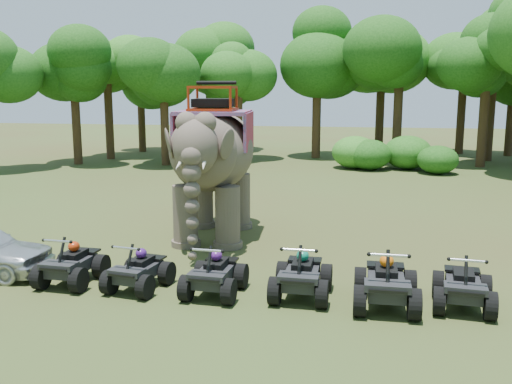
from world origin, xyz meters
TOP-DOWN VIEW (x-y plane):
  - ground at (0.00, 0.00)m, footprint 110.00×110.00m
  - elephant at (-1.74, 3.52)m, footprint 2.86×5.86m
  - atv_0 at (-4.05, -1.32)m, footprint 1.30×1.72m
  - atv_1 at (-2.31, -1.43)m, footprint 1.39×1.74m
  - atv_2 at (-0.49, -1.45)m, footprint 1.31×1.72m
  - atv_3 at (1.47, -1.29)m, footprint 1.32×1.77m
  - atv_4 at (3.30, -1.58)m, footprint 1.37×1.87m
  - atv_5 at (4.92, -1.33)m, footprint 1.41×1.81m
  - tree_0 at (0.00, 24.50)m, footprint 6.23×6.23m
  - tree_1 at (5.16, 23.77)m, footprint 6.27×6.27m
  - tree_2 at (9.88, 21.68)m, footprint 5.59×5.59m
  - tree_24 at (-14.13, 18.84)m, footprint 5.01×5.01m
  - tree_25 at (-8.69, 19.31)m, footprint 4.75×4.75m
  - tree_26 at (-4.72, 21.93)m, footprint 4.94×4.94m
  - tree_28 at (9.85, 28.72)m, footprint 6.13×6.13m
  - tree_29 at (10.92, 24.86)m, footprint 6.74×6.74m
  - tree_30 at (4.25, 28.55)m, footprint 6.78×6.78m
  - tree_31 at (-12.74, 26.03)m, footprint 5.16×5.16m
  - tree_32 at (-13.23, 21.57)m, footprint 5.32×5.32m
  - tree_34 at (12.92, 27.81)m, footprint 5.77×5.77m
  - tree_36 at (-7.95, 27.24)m, footprint 5.73×5.73m

SIDE VIEW (x-z plane):
  - ground at x=0.00m, z-range 0.00..0.00m
  - atv_1 at x=-2.31m, z-range 0.00..1.16m
  - atv_2 at x=-0.49m, z-range 0.00..1.23m
  - atv_0 at x=-4.05m, z-range 0.00..1.23m
  - atv_5 at x=4.92m, z-range 0.00..1.25m
  - atv_3 at x=1.47m, z-range 0.00..1.29m
  - atv_4 at x=3.30m, z-range 0.00..1.37m
  - elephant at x=-1.74m, z-range 0.00..4.80m
  - tree_25 at x=-8.69m, z-range 0.00..6.79m
  - tree_26 at x=-4.72m, z-range 0.00..7.05m
  - tree_24 at x=-14.13m, z-range 0.00..7.16m
  - tree_31 at x=-12.74m, z-range 0.00..7.37m
  - tree_32 at x=-13.23m, z-range 0.00..7.60m
  - tree_2 at x=9.88m, z-range 0.00..7.98m
  - tree_36 at x=-7.95m, z-range 0.00..8.19m
  - tree_34 at x=12.92m, z-range 0.00..8.25m
  - tree_28 at x=9.85m, z-range 0.00..8.76m
  - tree_0 at x=0.00m, z-range 0.00..8.90m
  - tree_1 at x=5.16m, z-range 0.00..8.96m
  - tree_29 at x=10.92m, z-range 0.00..9.62m
  - tree_30 at x=4.25m, z-range 0.00..9.68m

